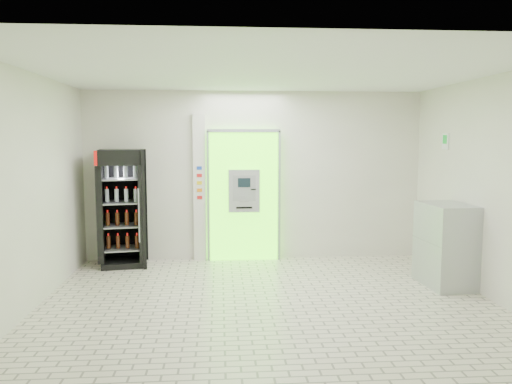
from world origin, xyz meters
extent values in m
plane|color=beige|center=(0.00, 0.00, 0.00)|extent=(6.00, 6.00, 0.00)
plane|color=silver|center=(0.00, 2.50, 1.50)|extent=(6.00, 0.00, 6.00)
plane|color=silver|center=(0.00, -2.50, 1.50)|extent=(6.00, 0.00, 6.00)
plane|color=silver|center=(-3.00, 0.00, 1.50)|extent=(0.00, 5.00, 5.00)
plane|color=silver|center=(3.00, 0.00, 1.50)|extent=(0.00, 5.00, 5.00)
plane|color=white|center=(0.00, 0.00, 3.00)|extent=(6.00, 6.00, 0.00)
cube|color=#55FF15|center=(-0.20, 2.43, 1.15)|extent=(1.20, 0.12, 2.30)
cube|color=gray|center=(-0.20, 2.36, 2.30)|extent=(1.28, 0.04, 0.06)
cube|color=gray|center=(-0.83, 2.36, 1.15)|extent=(0.04, 0.04, 2.30)
cube|color=gray|center=(0.43, 2.36, 1.15)|extent=(0.04, 0.04, 2.30)
cube|color=black|center=(-0.10, 2.38, 0.50)|extent=(0.62, 0.01, 0.67)
cube|color=black|center=(-0.54, 2.38, 1.98)|extent=(0.22, 0.01, 0.18)
cube|color=#A8ABAF|center=(-0.20, 2.32, 1.25)|extent=(0.55, 0.12, 0.75)
cube|color=black|center=(-0.20, 2.25, 1.40)|extent=(0.22, 0.01, 0.16)
cube|color=gray|center=(-0.20, 2.25, 1.12)|extent=(0.16, 0.01, 0.12)
cube|color=black|center=(-0.04, 2.25, 1.28)|extent=(0.09, 0.01, 0.02)
cube|color=black|center=(-0.20, 2.25, 0.96)|extent=(0.28, 0.01, 0.03)
cube|color=silver|center=(-0.98, 2.45, 1.30)|extent=(0.22, 0.10, 2.60)
cube|color=#193FB2|center=(-0.98, 2.40, 1.65)|extent=(0.09, 0.01, 0.06)
cube|color=red|center=(-0.98, 2.40, 1.52)|extent=(0.09, 0.01, 0.06)
cube|color=yellow|center=(-0.98, 2.40, 1.39)|extent=(0.09, 0.01, 0.06)
cube|color=orange|center=(-0.98, 2.40, 1.26)|extent=(0.09, 0.01, 0.06)
cube|color=red|center=(-0.98, 2.40, 1.13)|extent=(0.09, 0.01, 0.06)
cube|color=black|center=(-2.27, 2.15, 0.99)|extent=(0.84, 0.79, 1.98)
cube|color=black|center=(-2.27, 2.47, 0.99)|extent=(0.74, 0.17, 1.98)
cube|color=#B00D09|center=(-2.27, 1.82, 1.85)|extent=(0.72, 0.13, 0.24)
cube|color=white|center=(-2.27, 1.81, 1.85)|extent=(0.41, 0.07, 0.07)
cube|color=black|center=(-2.27, 2.15, 0.05)|extent=(0.84, 0.79, 0.10)
cylinder|color=gray|center=(-1.95, 1.80, 0.91)|extent=(0.03, 0.03, 0.89)
cube|color=gray|center=(-2.27, 2.15, 0.30)|extent=(0.71, 0.67, 0.02)
cube|color=gray|center=(-2.27, 2.15, 0.69)|extent=(0.71, 0.67, 0.02)
cube|color=gray|center=(-2.27, 2.15, 1.09)|extent=(0.71, 0.67, 0.02)
cube|color=gray|center=(-2.27, 2.15, 1.48)|extent=(0.71, 0.67, 0.02)
cube|color=#A8ABAF|center=(2.69, 0.60, 0.61)|extent=(0.66, 0.94, 1.22)
cube|color=gray|center=(2.38, 0.60, 0.67)|extent=(0.05, 0.89, 0.01)
cube|color=white|center=(2.99, 1.40, 2.12)|extent=(0.02, 0.22, 0.26)
cube|color=#0D9726|center=(2.98, 1.40, 2.15)|extent=(0.00, 0.14, 0.14)
camera|label=1|loc=(-0.63, -6.38, 2.16)|focal=35.00mm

